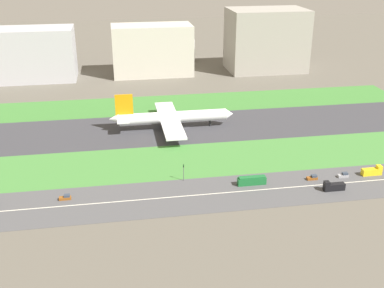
{
  "coord_description": "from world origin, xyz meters",
  "views": [
    {
      "loc": [
        -35.57,
        -231.39,
        89.41
      ],
      "look_at": [
        -2.48,
        -36.5,
        6.0
      ],
      "focal_mm": 44.45,
      "sensor_mm": 36.0,
      "label": 1
    }
  ],
  "objects_px": {
    "fuel_tank_west": "(179,50)",
    "car_1": "(343,175)",
    "airliner": "(170,117)",
    "traffic_light": "(184,171)",
    "bus_0": "(252,181)",
    "truck_1": "(333,187)",
    "terminal_building": "(33,54)",
    "hangar_building": "(152,50)",
    "car_0": "(313,178)",
    "car_3": "(66,197)",
    "office_tower": "(266,40)",
    "truck_0": "(372,171)"
  },
  "relations": [
    {
      "from": "car_3",
      "to": "hangar_building",
      "type": "relative_size",
      "value": 0.08
    },
    {
      "from": "airliner",
      "to": "bus_0",
      "type": "distance_m",
      "value": 72.38
    },
    {
      "from": "car_1",
      "to": "fuel_tank_west",
      "type": "relative_size",
      "value": 0.17
    },
    {
      "from": "car_0",
      "to": "terminal_building",
      "type": "height_order",
      "value": "terminal_building"
    },
    {
      "from": "truck_0",
      "to": "car_0",
      "type": "relative_size",
      "value": 1.91
    },
    {
      "from": "traffic_light",
      "to": "fuel_tank_west",
      "type": "bearing_deg",
      "value": 82.2
    },
    {
      "from": "truck_0",
      "to": "car_1",
      "type": "height_order",
      "value": "truck_0"
    },
    {
      "from": "terminal_building",
      "to": "car_0",
      "type": "bearing_deg",
      "value": -53.96
    },
    {
      "from": "car_0",
      "to": "terminal_building",
      "type": "xyz_separation_m",
      "value": [
        -132.42,
        182.0,
        17.12
      ]
    },
    {
      "from": "car_1",
      "to": "office_tower",
      "type": "xyz_separation_m",
      "value": [
        23.77,
        182.0,
        21.81
      ]
    },
    {
      "from": "car_0",
      "to": "hangar_building",
      "type": "height_order",
      "value": "hangar_building"
    },
    {
      "from": "bus_0",
      "to": "truck_1",
      "type": "bearing_deg",
      "value": -18.28
    },
    {
      "from": "bus_0",
      "to": "truck_1",
      "type": "height_order",
      "value": "truck_1"
    },
    {
      "from": "truck_0",
      "to": "hangar_building",
      "type": "distance_m",
      "value": 197.55
    },
    {
      "from": "car_3",
      "to": "hangar_building",
      "type": "height_order",
      "value": "hangar_building"
    },
    {
      "from": "terminal_building",
      "to": "hangar_building",
      "type": "relative_size",
      "value": 0.99
    },
    {
      "from": "fuel_tank_west",
      "to": "car_1",
      "type": "bearing_deg",
      "value": -81.0
    },
    {
      "from": "car_1",
      "to": "car_3",
      "type": "height_order",
      "value": "same"
    },
    {
      "from": "traffic_light",
      "to": "hangar_building",
      "type": "distance_m",
      "value": 174.59
    },
    {
      "from": "bus_0",
      "to": "car_0",
      "type": "relative_size",
      "value": 2.64
    },
    {
      "from": "truck_0",
      "to": "fuel_tank_west",
      "type": "xyz_separation_m",
      "value": [
        -48.65,
        227.0,
        6.59
      ]
    },
    {
      "from": "car_1",
      "to": "office_tower",
      "type": "relative_size",
      "value": 0.08
    },
    {
      "from": "office_tower",
      "to": "terminal_building",
      "type": "bearing_deg",
      "value": 180.0
    },
    {
      "from": "airliner",
      "to": "car_1",
      "type": "xyz_separation_m",
      "value": [
        63.87,
        -68.0,
        -5.31
      ]
    },
    {
      "from": "car_1",
      "to": "bus_0",
      "type": "distance_m",
      "value": 39.46
    },
    {
      "from": "truck_0",
      "to": "fuel_tank_west",
      "type": "height_order",
      "value": "fuel_tank_west"
    },
    {
      "from": "car_3",
      "to": "terminal_building",
      "type": "xyz_separation_m",
      "value": [
        -33.61,
        182.0,
        17.12
      ]
    },
    {
      "from": "car_1",
      "to": "hangar_building",
      "type": "bearing_deg",
      "value": 108.9
    },
    {
      "from": "car_0",
      "to": "traffic_light",
      "type": "height_order",
      "value": "traffic_light"
    },
    {
      "from": "airliner",
      "to": "hangar_building",
      "type": "distance_m",
      "value": 114.62
    },
    {
      "from": "traffic_light",
      "to": "office_tower",
      "type": "bearing_deg",
      "value": 62.73
    },
    {
      "from": "car_3",
      "to": "office_tower",
      "type": "height_order",
      "value": "office_tower"
    },
    {
      "from": "traffic_light",
      "to": "fuel_tank_west",
      "type": "relative_size",
      "value": 0.28
    },
    {
      "from": "truck_1",
      "to": "hangar_building",
      "type": "distance_m",
      "value": 199.89
    },
    {
      "from": "airliner",
      "to": "traffic_light",
      "type": "relative_size",
      "value": 9.03
    },
    {
      "from": "airliner",
      "to": "terminal_building",
      "type": "distance_m",
      "value": 141.0
    },
    {
      "from": "truck_1",
      "to": "car_3",
      "type": "bearing_deg",
      "value": -5.54
    },
    {
      "from": "airliner",
      "to": "car_1",
      "type": "distance_m",
      "value": 93.44
    },
    {
      "from": "car_3",
      "to": "bus_0",
      "type": "bearing_deg",
      "value": -0.0
    },
    {
      "from": "hangar_building",
      "to": "truck_1",
      "type": "bearing_deg",
      "value": -74.53
    },
    {
      "from": "airliner",
      "to": "office_tower",
      "type": "bearing_deg",
      "value": 52.45
    },
    {
      "from": "bus_0",
      "to": "car_1",
      "type": "bearing_deg",
      "value": 0.0
    },
    {
      "from": "truck_0",
      "to": "fuel_tank_west",
      "type": "distance_m",
      "value": 232.25
    },
    {
      "from": "airliner",
      "to": "traffic_light",
      "type": "bearing_deg",
      "value": -91.96
    },
    {
      "from": "car_0",
      "to": "truck_0",
      "type": "bearing_deg",
      "value": -0.0
    },
    {
      "from": "truck_1",
      "to": "traffic_light",
      "type": "height_order",
      "value": "traffic_light"
    },
    {
      "from": "fuel_tank_west",
      "to": "traffic_light",
      "type": "bearing_deg",
      "value": -97.8
    },
    {
      "from": "hangar_building",
      "to": "truck_0",
      "type": "bearing_deg",
      "value": -67.59
    },
    {
      "from": "car_1",
      "to": "car_0",
      "type": "bearing_deg",
      "value": 180.0
    },
    {
      "from": "airliner",
      "to": "hangar_building",
      "type": "xyz_separation_m",
      "value": [
        1.54,
        114.0,
        11.85
      ]
    }
  ]
}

